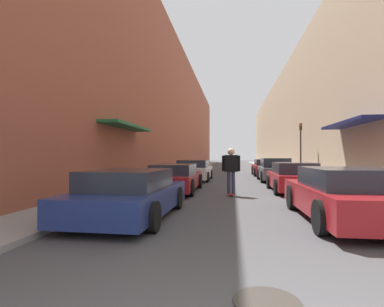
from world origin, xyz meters
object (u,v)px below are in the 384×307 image
parked_car_left_2 (194,170)px  parked_car_right_3 (266,167)px  parked_car_right_0 (343,195)px  skateboarder (231,166)px  manhole_cover (267,302)px  traffic_light (301,144)px  parked_car_right_2 (275,170)px  parked_car_left_0 (130,194)px  parked_car_left_1 (175,178)px  parked_car_right_1 (293,178)px

parked_car_left_2 → parked_car_right_3: size_ratio=1.07×
parked_car_right_0 → skateboarder: skateboarder is taller
skateboarder → manhole_cover: (0.40, -8.30, -1.11)m
skateboarder → parked_car_left_2: bearing=108.5°
skateboarder → traffic_light: (4.57, 9.26, 1.19)m
parked_car_right_0 → parked_car_right_2: bearing=90.2°
parked_car_left_0 → parked_car_left_2: bearing=89.4°
skateboarder → manhole_cover: skateboarder is taller
parked_car_right_2 → traffic_light: (2.03, 2.44, 1.66)m
parked_car_right_2 → parked_car_left_0: bearing=-113.8°
manhole_cover → parked_car_right_2: bearing=81.9°
parked_car_left_1 → skateboarder: bearing=-22.5°
parked_car_left_2 → skateboarder: bearing=-71.5°
parked_car_right_2 → traffic_light: size_ratio=1.11×
parked_car_left_1 → parked_car_right_0: parked_car_right_0 is taller
parked_car_left_1 → parked_car_right_2: parked_car_right_2 is taller
parked_car_right_0 → parked_car_left_0: bearing=-176.5°
parked_car_left_1 → parked_car_right_0: size_ratio=1.05×
traffic_light → parked_car_right_2: bearing=-129.8°
traffic_light → parked_car_right_1: bearing=-104.4°
manhole_cover → parked_car_left_0: bearing=126.2°
skateboarder → traffic_light: traffic_light is taller
parked_car_right_0 → parked_car_right_1: bearing=89.9°
parked_car_left_1 → traffic_light: size_ratio=1.35×
skateboarder → parked_car_left_1: bearing=157.5°
parked_car_left_1 → skateboarder: (2.35, -0.97, 0.54)m
parked_car_right_1 → manhole_cover: bearing=-102.5°
parked_car_right_1 → manhole_cover: parked_car_right_1 is taller
parked_car_right_0 → parked_car_left_1: bearing=134.0°
parked_car_left_2 → parked_car_right_3: 7.04m
parked_car_right_0 → manhole_cover: parked_car_right_0 is taller
parked_car_right_0 → parked_car_right_3: (0.04, 16.07, 0.01)m
parked_car_right_3 → parked_car_right_0: bearing=-90.2°
parked_car_right_3 → manhole_cover: 20.36m
parked_car_left_1 → skateboarder: size_ratio=2.64×
parked_car_left_2 → skateboarder: size_ratio=2.42×
parked_car_left_1 → parked_car_right_1: 4.97m
parked_car_right_2 → manhole_cover: 15.29m
parked_car_left_2 → parked_car_right_0: size_ratio=0.96×
parked_car_right_3 → parked_car_left_1: bearing=-114.4°
parked_car_left_2 → parked_car_right_2: 4.86m
parked_car_right_1 → traffic_light: traffic_light is taller
manhole_cover → parked_car_right_1: bearing=77.5°
parked_car_right_1 → traffic_light: size_ratio=1.11×
parked_car_right_1 → parked_car_right_2: (-0.04, 5.30, 0.06)m
parked_car_left_0 → skateboarder: 5.09m
parked_car_left_0 → skateboarder: skateboarder is taller
parked_car_left_0 → manhole_cover: (2.83, -3.86, -0.56)m
parked_car_left_0 → parked_car_right_2: bearing=66.2°
parked_car_left_0 → manhole_cover: bearing=-53.8°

